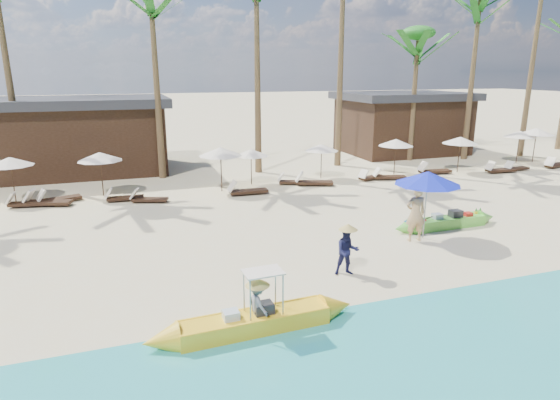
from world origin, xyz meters
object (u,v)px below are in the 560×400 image
object	(u,v)px
yellow_canoe	(254,321)
blue_umbrella	(428,178)
green_canoe	(446,222)
tourist	(415,214)

from	to	relation	value
yellow_canoe	blue_umbrella	bearing A→B (deg)	26.26
green_canoe	tourist	xyz separation A→B (m)	(-2.00, -0.84, 0.77)
tourist	blue_umbrella	size ratio (longest dim) A/B	0.81
green_canoe	blue_umbrella	distance (m)	2.64
tourist	blue_umbrella	distance (m)	1.29
tourist	blue_umbrella	bearing A→B (deg)	-161.07
blue_umbrella	green_canoe	bearing A→B (deg)	25.71
yellow_canoe	tourist	world-z (taller)	tourist
yellow_canoe	blue_umbrella	world-z (taller)	blue_umbrella
green_canoe	blue_umbrella	bearing A→B (deg)	-155.31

